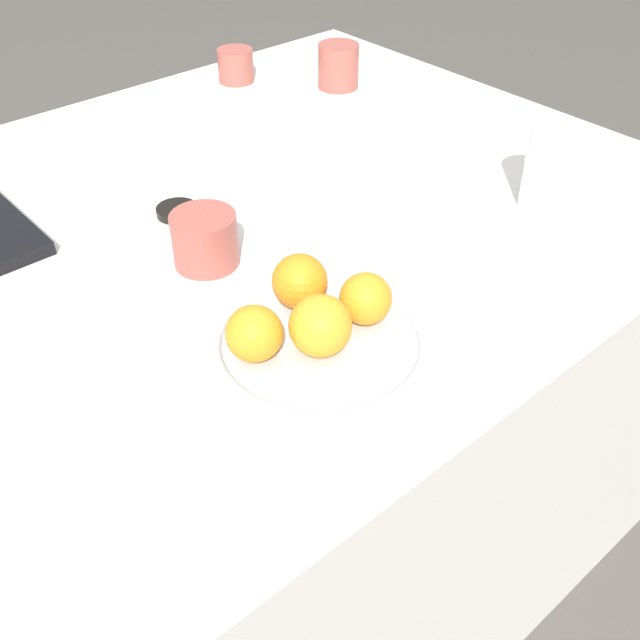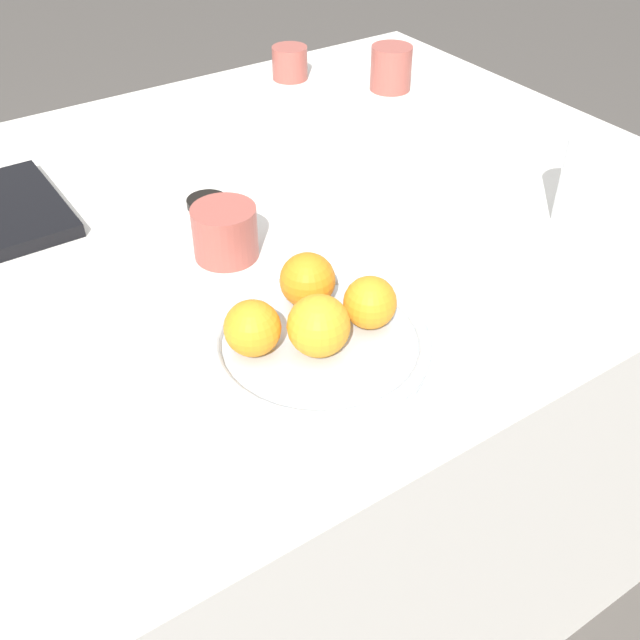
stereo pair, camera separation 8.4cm
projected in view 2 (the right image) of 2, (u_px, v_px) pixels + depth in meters
ground_plane at (264, 527)px, 1.60m from camera, size 12.00×12.00×0.00m
table at (255, 399)px, 1.36m from camera, size 1.44×1.06×0.77m
fruit_platter at (320, 345)px, 0.86m from camera, size 0.26×0.26×0.03m
orange_0 at (308, 280)px, 0.90m from camera, size 0.07×0.07×0.07m
orange_1 at (319, 326)px, 0.83m from camera, size 0.07×0.07×0.07m
orange_2 at (370, 302)px, 0.87m from camera, size 0.06×0.06×0.06m
orange_3 at (252, 328)px, 0.83m from camera, size 0.06×0.06×0.06m
water_glass at (588, 183)px, 1.06m from camera, size 0.08×0.08×0.13m
cup_0 at (225, 232)px, 1.01m from camera, size 0.09×0.09×0.07m
cup_1 at (290, 63)px, 1.52m from camera, size 0.07×0.07×0.06m
cup_2 at (391, 68)px, 1.47m from camera, size 0.08×0.08×0.08m
soy_dish at (207, 203)px, 1.13m from camera, size 0.06×0.06×0.01m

